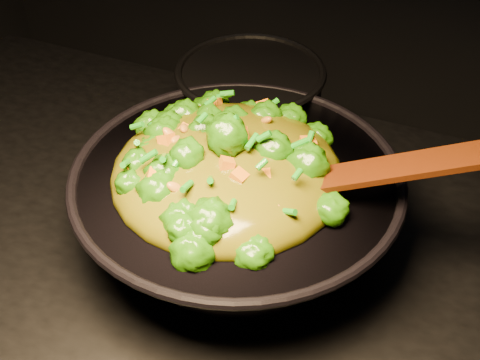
% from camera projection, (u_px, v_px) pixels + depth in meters
% --- Properties ---
extents(wok, '(0.45, 0.45, 0.12)m').
position_uv_depth(wok, '(237.00, 209.00, 0.89)').
color(wok, black).
rests_on(wok, stovetop).
extents(stir_fry, '(0.37, 0.37, 0.10)m').
position_uv_depth(stir_fry, '(227.00, 146.00, 0.82)').
color(stir_fry, '#256707').
rests_on(stir_fry, wok).
extents(spatula, '(0.28, 0.09, 0.12)m').
position_uv_depth(spatula, '(374.00, 172.00, 0.78)').
color(spatula, '#391705').
rests_on(spatula, wok).
extents(back_pot, '(0.30, 0.30, 0.13)m').
position_uv_depth(back_pot, '(250.00, 103.00, 1.08)').
color(back_pot, black).
rests_on(back_pot, stovetop).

